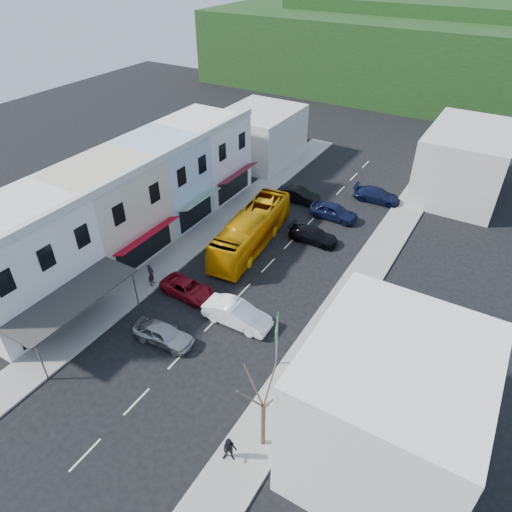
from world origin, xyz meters
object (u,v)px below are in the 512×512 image
(bus, at_px, (251,231))
(pedestrian_right, at_px, (230,450))
(car_white, at_px, (237,316))
(car_red, at_px, (188,288))
(direction_sign, at_px, (276,343))
(street_tree, at_px, (263,407))
(pedestrian_left, at_px, (151,276))
(traffic_signal, at_px, (418,164))
(car_silver, at_px, (163,334))

(bus, height_order, pedestrian_right, bus)
(car_white, height_order, car_red, same)
(bus, distance_m, direction_sign, 14.03)
(car_red, bearing_deg, car_white, -94.38)
(bus, xyz_separation_m, street_tree, (10.72, -16.40, 1.76))
(street_tree, bearing_deg, car_white, 131.09)
(car_red, xyz_separation_m, direction_sign, (9.23, -2.68, 1.29))
(pedestrian_left, bearing_deg, street_tree, -135.12)
(pedestrian_left, height_order, street_tree, street_tree)
(bus, distance_m, traffic_signal, 21.26)
(pedestrian_left, distance_m, direction_sign, 12.61)
(car_silver, distance_m, car_red, 5.07)
(bus, relative_size, street_tree, 1.75)
(car_silver, distance_m, car_white, 5.30)
(bus, height_order, traffic_signal, traffic_signal)
(street_tree, bearing_deg, pedestrian_left, 152.78)
(car_silver, bearing_deg, traffic_signal, -19.03)
(bus, xyz_separation_m, pedestrian_left, (-3.79, -8.94, -0.55))
(bus, relative_size, car_silver, 2.64)
(car_white, xyz_separation_m, direction_sign, (4.28, -2.03, 1.29))
(car_red, bearing_deg, car_silver, -158.00)
(pedestrian_left, height_order, traffic_signal, traffic_signal)
(car_red, height_order, pedestrian_right, pedestrian_right)
(car_white, height_order, pedestrian_right, pedestrian_right)
(car_white, relative_size, traffic_signal, 0.80)
(pedestrian_left, xyz_separation_m, traffic_signal, (13.19, 27.97, 1.75))
(street_tree, bearing_deg, bus, 123.16)
(car_silver, height_order, direction_sign, direction_sign)
(street_tree, height_order, traffic_signal, street_tree)
(direction_sign, height_order, traffic_signal, traffic_signal)
(car_silver, height_order, street_tree, street_tree)
(traffic_signal, bearing_deg, car_silver, 72.25)
(car_silver, height_order, pedestrian_left, pedestrian_left)
(pedestrian_right, bearing_deg, bus, 93.49)
(street_tree, bearing_deg, pedestrian_right, -120.90)
(bus, distance_m, pedestrian_left, 9.72)
(pedestrian_right, distance_m, street_tree, 3.06)
(car_red, distance_m, direction_sign, 9.69)
(car_silver, relative_size, car_white, 1.00)
(pedestrian_left, xyz_separation_m, street_tree, (14.51, -7.46, 2.31))
(car_white, height_order, direction_sign, direction_sign)
(car_silver, distance_m, traffic_signal, 33.37)
(pedestrian_right, bearing_deg, car_silver, 125.86)
(traffic_signal, bearing_deg, direction_sign, 85.32)
(car_white, bearing_deg, direction_sign, -116.86)
(car_white, bearing_deg, pedestrian_right, -150.82)
(car_silver, bearing_deg, bus, -0.09)
(direction_sign, xyz_separation_m, street_tree, (2.12, -5.32, 1.33))
(car_white, height_order, street_tree, street_tree)
(car_white, xyz_separation_m, pedestrian_left, (-8.11, 0.12, 0.30))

